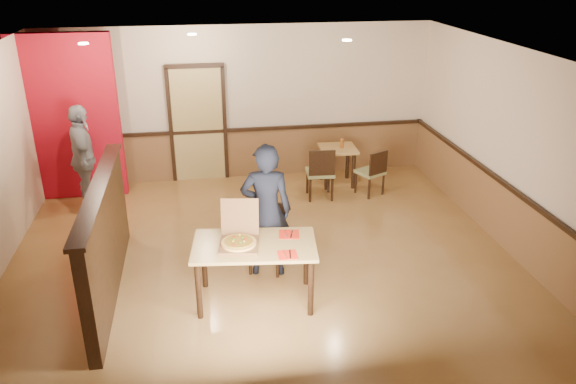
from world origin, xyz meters
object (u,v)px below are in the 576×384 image
object	(u,v)px
diner	(266,211)
passerby	(84,158)
pizza_box	(239,240)
condiment	(342,143)
side_chair_right	(373,171)
diner_chair	(268,234)
main_table	(255,252)
side_table	(338,157)
side_chair_left	(321,171)

from	to	relation	value
diner	passerby	world-z (taller)	diner
pizza_box	condiment	distance (m)	4.07
side_chair_right	diner	size ratio (longest dim) A/B	0.46
diner_chair	pizza_box	bearing A→B (deg)	-99.04
diner_chair	main_table	bearing A→B (deg)	-87.49
diner	passerby	size ratio (longest dim) A/B	1.03
main_table	side_chair_right	world-z (taller)	side_chair_right
side_chair_right	diner_chair	bearing A→B (deg)	18.83
side_chair_right	condiment	world-z (taller)	condiment
side_chair_right	diner	distance (m)	3.15
main_table	side_chair_right	bearing A→B (deg)	57.38
side_chair_right	pizza_box	distance (m)	3.86
pizza_box	passerby	bearing A→B (deg)	134.91
pizza_box	main_table	bearing A→B (deg)	2.46
side_chair_right	pizza_box	world-z (taller)	pizza_box
diner	side_table	bearing A→B (deg)	-112.35
diner_chair	side_table	bearing A→B (deg)	80.05
pizza_box	diner_chair	bearing A→B (deg)	68.92
main_table	passerby	bearing A→B (deg)	134.54
side_chair_left	pizza_box	xyz separation A→B (m)	(-1.62, -2.86, 0.33)
side_chair_left	condiment	world-z (taller)	side_chair_left
side_chair_left	side_chair_right	distance (m)	0.93
diner	passerby	bearing A→B (deg)	-35.41
diner	side_chair_left	bearing A→B (deg)	-110.55
main_table	diner	bearing A→B (deg)	77.06
main_table	side_table	distance (m)	3.98
side_chair_left	condiment	distance (m)	0.84
main_table	side_table	size ratio (longest dim) A/B	2.21
main_table	condiment	xyz separation A→B (m)	(1.97, 3.48, 0.11)
side_chair_left	pizza_box	size ratio (longest dim) A/B	1.55
diner	pizza_box	size ratio (longest dim) A/B	3.01
condiment	main_table	bearing A→B (deg)	-119.46
side_chair_right	side_table	xyz separation A→B (m)	(-0.48, 0.61, 0.08)
main_table	side_chair_right	size ratio (longest dim) A/B	1.86
side_table	condiment	distance (m)	0.26
diner_chair	pizza_box	world-z (taller)	pizza_box
side_chair_right	diner	bearing A→B (deg)	20.23
main_table	diner_chair	world-z (taller)	diner_chair
side_table	main_table	bearing A→B (deg)	-118.51
main_table	condiment	bearing A→B (deg)	67.32
side_chair_right	condiment	bearing A→B (deg)	-81.37
side_chair_left	diner_chair	bearing A→B (deg)	64.51
diner_chair	side_table	size ratio (longest dim) A/B	1.29
diner_chair	diner	xyz separation A→B (m)	(-0.03, -0.14, 0.41)
pizza_box	condiment	size ratio (longest dim) A/B	3.65
diner_chair	side_table	distance (m)	3.18
side_chair_left	passerby	size ratio (longest dim) A/B	0.53
side_chair_right	pizza_box	size ratio (longest dim) A/B	1.38
side_table	passerby	size ratio (longest dim) A/B	0.40
side_table	passerby	xyz separation A→B (m)	(-4.32, -0.37, 0.35)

